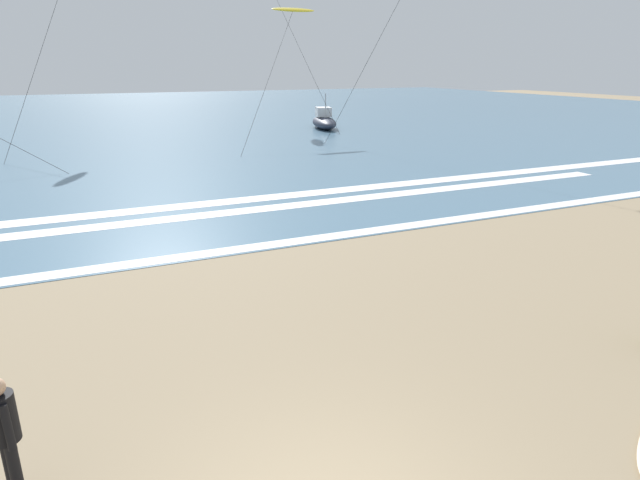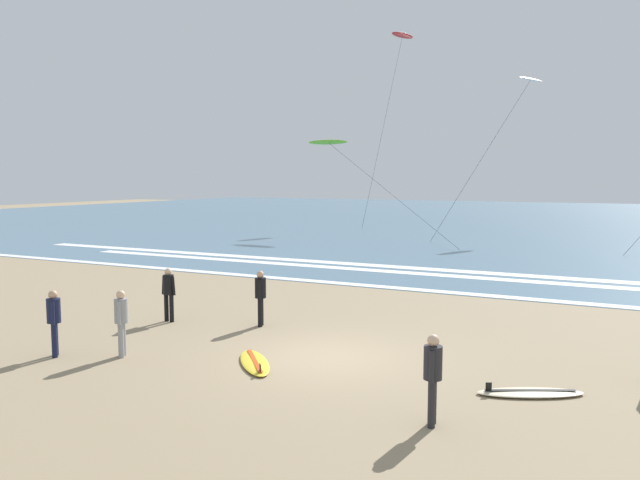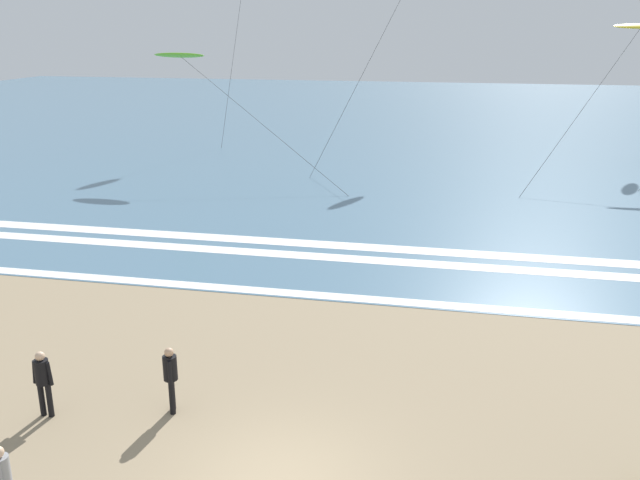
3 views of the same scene
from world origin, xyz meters
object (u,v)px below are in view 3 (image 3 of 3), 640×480
(surfer_left_far, at_px, (43,378))
(surfer_foreground_main, at_px, (171,374))
(surfer_mid_group, at_px, (2,479))
(kite_lime_far_right, at_px, (180,56))

(surfer_left_far, xyz_separation_m, surfer_foreground_main, (2.71, 0.75, 0.00))
(surfer_left_far, distance_m, surfer_mid_group, 3.59)
(surfer_left_far, height_order, surfer_foreground_main, same)
(surfer_left_far, bearing_deg, surfer_foreground_main, 15.43)
(surfer_mid_group, xyz_separation_m, kite_lime_far_right, (-8.96, 29.94, 5.80))
(surfer_left_far, distance_m, kite_lime_far_right, 28.28)
(surfer_left_far, xyz_separation_m, kite_lime_far_right, (-7.59, 26.62, 5.80))
(surfer_foreground_main, bearing_deg, surfer_left_far, -164.57)
(kite_lime_far_right, bearing_deg, surfer_left_far, -74.09)
(surfer_foreground_main, height_order, kite_lime_far_right, kite_lime_far_right)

